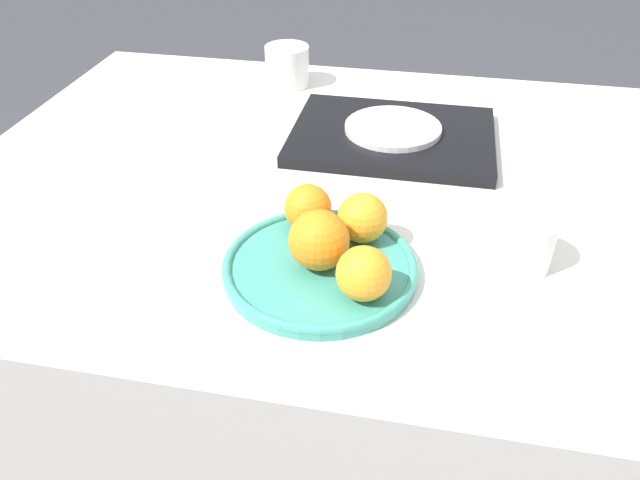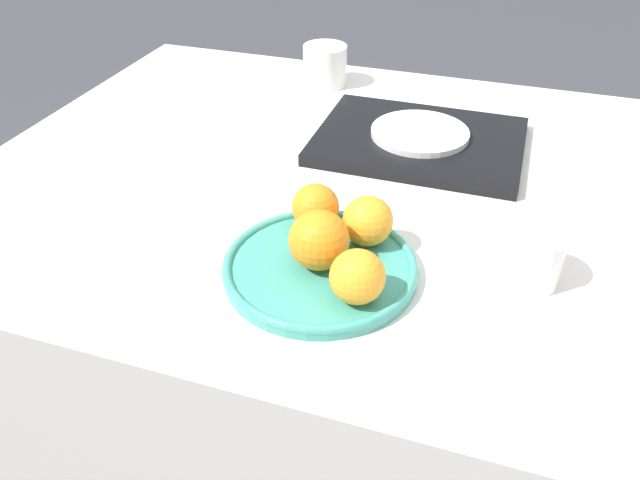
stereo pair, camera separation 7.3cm
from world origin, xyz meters
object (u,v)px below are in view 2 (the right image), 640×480
at_px(orange_0, 319,240).
at_px(cup_1, 325,65).
at_px(fruit_platter, 320,267).
at_px(orange_1, 368,221).
at_px(orange_3, 357,277).
at_px(side_plate, 420,133).
at_px(orange_2, 316,207).
at_px(serving_tray, 419,141).
at_px(cup_0, 531,258).

distance_m(orange_0, cup_1, 0.61).
bearing_deg(fruit_platter, orange_1, 56.71).
height_order(orange_3, side_plate, orange_3).
distance_m(orange_0, orange_1, 0.08).
bearing_deg(orange_3, orange_2, 126.56).
relative_size(serving_tray, cup_0, 4.66).
distance_m(orange_0, side_plate, 0.37).
bearing_deg(orange_2, fruit_platter, -67.65).
height_order(orange_2, orange_3, orange_3).
relative_size(side_plate, cup_1, 1.86).
bearing_deg(cup_1, orange_3, -69.04).
bearing_deg(serving_tray, orange_2, -105.42).
xyz_separation_m(orange_3, serving_tray, (-0.01, 0.42, -0.03)).
relative_size(orange_2, side_plate, 0.39).
bearing_deg(orange_2, serving_tray, 74.58).
distance_m(orange_2, orange_3, 0.15).
bearing_deg(serving_tray, orange_3, -88.91).
xyz_separation_m(fruit_platter, orange_2, (-0.03, 0.07, 0.03)).
xyz_separation_m(orange_1, orange_3, (0.02, -0.11, -0.00)).
distance_m(fruit_platter, orange_1, 0.08).
height_order(fruit_platter, serving_tray, serving_tray).
xyz_separation_m(fruit_platter, side_plate, (0.05, 0.37, 0.02)).
bearing_deg(cup_0, orange_3, -148.67).
xyz_separation_m(orange_0, cup_1, (-0.18, 0.58, -0.01)).
relative_size(orange_1, cup_1, 0.74).
height_order(fruit_platter, cup_1, cup_1).
relative_size(orange_1, cup_0, 0.89).
xyz_separation_m(fruit_platter, orange_1, (0.04, 0.06, 0.04)).
relative_size(fruit_platter, cup_1, 2.77).
bearing_deg(orange_3, orange_1, 98.77).
distance_m(fruit_platter, serving_tray, 0.37).
xyz_separation_m(serving_tray, cup_1, (-0.23, 0.21, 0.03)).
bearing_deg(orange_1, orange_0, -124.05).
distance_m(cup_0, cup_1, 0.66).
relative_size(orange_0, cup_1, 0.85).
bearing_deg(orange_3, fruit_platter, 141.99).
distance_m(fruit_platter, cup_1, 0.61).
bearing_deg(orange_2, cup_0, -2.00).
distance_m(fruit_platter, cup_0, 0.25).
bearing_deg(side_plate, serving_tray, 90.00).
distance_m(side_plate, cup_0, 0.36).
bearing_deg(side_plate, fruit_platter, -97.81).
xyz_separation_m(orange_2, orange_3, (0.09, -0.12, 0.00)).
distance_m(serving_tray, cup_0, 0.36).
distance_m(orange_1, orange_2, 0.07).
height_order(orange_3, cup_1, cup_1).
bearing_deg(side_plate, cup_1, 137.95).
xyz_separation_m(orange_2, cup_1, (-0.15, 0.50, -0.00)).
height_order(orange_2, serving_tray, orange_2).
relative_size(orange_0, orange_1, 1.15).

